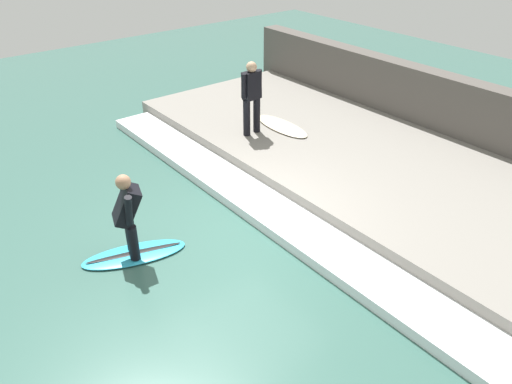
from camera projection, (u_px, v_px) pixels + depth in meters
ground_plane at (242, 232)px, 8.75m from camera, size 28.00×28.00×0.00m
concrete_ledge at (370, 166)px, 10.46m from camera, size 4.40×11.88×0.38m
back_wall at (444, 111)px, 11.44m from camera, size 0.50×12.48×1.64m
wave_foam_crest at (274, 213)px, 9.09m from camera, size 0.92×11.29×0.19m
surfboard_riding at (134, 254)px, 8.16m from camera, size 1.78×1.07×0.07m
surfer_riding at (128, 212)px, 7.73m from camera, size 0.57×0.65×1.45m
surfer_waiting_near at (252, 94)px, 10.96m from camera, size 0.56×0.28×1.66m
surfboard_waiting_near at (282, 126)px, 11.72m from camera, size 0.63×1.67×0.06m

